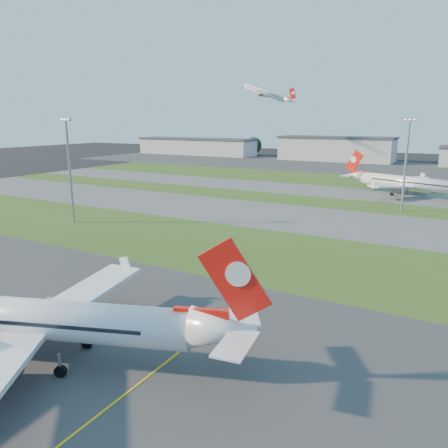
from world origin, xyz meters
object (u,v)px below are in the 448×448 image
Objects in this scene: light_mast_centre at (406,159)px; airliner_taxiing at (407,183)px; light_mast_west at (69,164)px; airliner_parked at (41,320)px.

airliner_taxiing is at bearing 94.99° from light_mast_centre.
airliner_taxiing is 1.55× the size of light_mast_west.
light_mast_centre is at bearing 38.66° from light_mast_west.
light_mast_centre is at bearing 57.80° from airliner_parked.
light_mast_west is at bearing 115.29° from airliner_parked.
airliner_parked is 1.54× the size of light_mast_centre.
airliner_taxiing is at bearing 61.29° from airliner_parked.
light_mast_centre is (70.00, 56.00, 0.00)m from light_mast_west.
airliner_parked is 106.05m from light_mast_centre.
light_mast_west and light_mast_centre have the same top height.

